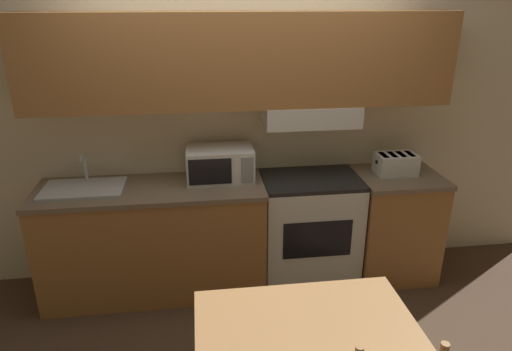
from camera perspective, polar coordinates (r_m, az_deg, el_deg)
ground_plane at (r=4.11m, az=-1.70°, el=-10.81°), size 16.00×16.00×0.00m
wall_back at (r=3.48m, az=-1.62°, el=10.12°), size 5.48×0.38×2.55m
lower_counter_main at (r=3.64m, az=-12.52°, el=-7.83°), size 1.68×0.59×0.88m
lower_counter_right_stub at (r=3.94m, az=16.76°, el=-5.87°), size 0.65×0.59×0.88m
stove_range at (r=3.74m, az=6.62°, el=-6.61°), size 0.75×0.54×0.88m
microwave at (r=3.48m, az=-4.53°, el=1.48°), size 0.50×0.33×0.25m
toaster at (r=3.75m, az=17.06°, el=1.42°), size 0.32×0.21×0.16m
sink_basin at (r=3.53m, az=-20.78°, el=-1.50°), size 0.57×0.37×0.23m
dining_table at (r=2.40m, az=6.14°, el=-19.87°), size 1.07×0.64×0.73m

